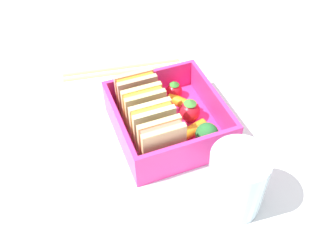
{
  "coord_description": "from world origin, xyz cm",
  "views": [
    {
      "loc": [
        -33.83,
        13.46,
        39.88
      ],
      "look_at": [
        0.0,
        0.0,
        2.7
      ],
      "focal_mm": 40.0,
      "sensor_mm": 36.0,
      "label": 1
    }
  ],
  "objects_px": {
    "sandwich_center": "(144,107)",
    "strawberry_left": "(189,110)",
    "sandwich_center_right": "(137,92)",
    "chopstick_pair": "(123,69)",
    "strawberry_far_left": "(174,90)",
    "sandwich_center_left": "(153,124)",
    "carrot_stick_left": "(193,130)",
    "broccoli_floret": "(207,135)",
    "drinking_glass": "(236,181)",
    "sandwich_left": "(162,142)",
    "carrot_stick_far_left": "(183,103)",
    "folded_napkin": "(275,94)"
  },
  "relations": [
    {
      "from": "sandwich_center_left",
      "to": "carrot_stick_left",
      "type": "relative_size",
      "value": 1.44
    },
    {
      "from": "strawberry_left",
      "to": "folded_napkin",
      "type": "distance_m",
      "value": 0.16
    },
    {
      "from": "sandwich_center_left",
      "to": "folded_napkin",
      "type": "distance_m",
      "value": 0.22
    },
    {
      "from": "sandwich_center",
      "to": "carrot_stick_left",
      "type": "distance_m",
      "value": 0.07
    },
    {
      "from": "sandwich_center",
      "to": "strawberry_left",
      "type": "bearing_deg",
      "value": -103.52
    },
    {
      "from": "carrot_stick_left",
      "to": "strawberry_left",
      "type": "height_order",
      "value": "strawberry_left"
    },
    {
      "from": "carrot_stick_left",
      "to": "sandwich_center",
      "type": "bearing_deg",
      "value": 49.89
    },
    {
      "from": "sandwich_center_left",
      "to": "broccoli_floret",
      "type": "xyz_separation_m",
      "value": [
        -0.04,
        -0.06,
        -0.0
      ]
    },
    {
      "from": "carrot_stick_left",
      "to": "drinking_glass",
      "type": "distance_m",
      "value": 0.11
    },
    {
      "from": "sandwich_center_left",
      "to": "strawberry_left",
      "type": "bearing_deg",
      "value": -72.86
    },
    {
      "from": "broccoli_floret",
      "to": "chopstick_pair",
      "type": "bearing_deg",
      "value": 13.56
    },
    {
      "from": "sandwich_left",
      "to": "carrot_stick_left",
      "type": "height_order",
      "value": "sandwich_left"
    },
    {
      "from": "sandwich_center_right",
      "to": "carrot_stick_far_left",
      "type": "bearing_deg",
      "value": -110.84
    },
    {
      "from": "sandwich_center_left",
      "to": "folded_napkin",
      "type": "xyz_separation_m",
      "value": [
        0.02,
        -0.21,
        -0.04
      ]
    },
    {
      "from": "sandwich_left",
      "to": "folded_napkin",
      "type": "distance_m",
      "value": 0.23
    },
    {
      "from": "carrot_stick_left",
      "to": "chopstick_pair",
      "type": "xyz_separation_m",
      "value": [
        0.19,
        0.05,
        -0.02
      ]
    },
    {
      "from": "sandwich_left",
      "to": "strawberry_left",
      "type": "distance_m",
      "value": 0.08
    },
    {
      "from": "carrot_stick_far_left",
      "to": "chopstick_pair",
      "type": "height_order",
      "value": "carrot_stick_far_left"
    },
    {
      "from": "sandwich_center_right",
      "to": "chopstick_pair",
      "type": "height_order",
      "value": "sandwich_center_right"
    },
    {
      "from": "sandwich_center_right",
      "to": "drinking_glass",
      "type": "bearing_deg",
      "value": -162.95
    },
    {
      "from": "broccoli_floret",
      "to": "strawberry_left",
      "type": "height_order",
      "value": "broccoli_floret"
    },
    {
      "from": "sandwich_left",
      "to": "sandwich_center_right",
      "type": "bearing_deg",
      "value": 0.0
    },
    {
      "from": "carrot_stick_far_left",
      "to": "strawberry_left",
      "type": "bearing_deg",
      "value": 177.83
    },
    {
      "from": "broccoli_floret",
      "to": "drinking_glass",
      "type": "distance_m",
      "value": 0.08
    },
    {
      "from": "sandwich_center",
      "to": "drinking_glass",
      "type": "height_order",
      "value": "drinking_glass"
    },
    {
      "from": "sandwich_center",
      "to": "drinking_glass",
      "type": "bearing_deg",
      "value": -159.52
    },
    {
      "from": "sandwich_center_left",
      "to": "broccoli_floret",
      "type": "distance_m",
      "value": 0.07
    },
    {
      "from": "sandwich_center_left",
      "to": "sandwich_center",
      "type": "bearing_deg",
      "value": 0.0
    },
    {
      "from": "sandwich_center_right",
      "to": "strawberry_far_left",
      "type": "height_order",
      "value": "sandwich_center_right"
    },
    {
      "from": "sandwich_left",
      "to": "sandwich_center",
      "type": "bearing_deg",
      "value": 0.0
    },
    {
      "from": "sandwich_center",
      "to": "carrot_stick_far_left",
      "type": "bearing_deg",
      "value": -80.9
    },
    {
      "from": "sandwich_left",
      "to": "chopstick_pair",
      "type": "relative_size",
      "value": 0.3
    },
    {
      "from": "sandwich_center_right",
      "to": "chopstick_pair",
      "type": "bearing_deg",
      "value": -4.35
    },
    {
      "from": "strawberry_far_left",
      "to": "carrot_stick_left",
      "type": "bearing_deg",
      "value": 176.25
    },
    {
      "from": "sandwich_center_left",
      "to": "sandwich_center",
      "type": "height_order",
      "value": "same"
    },
    {
      "from": "sandwich_left",
      "to": "sandwich_center",
      "type": "xyz_separation_m",
      "value": [
        0.07,
        0.0,
        0.0
      ]
    },
    {
      "from": "sandwich_center_left",
      "to": "chopstick_pair",
      "type": "relative_size",
      "value": 0.3
    },
    {
      "from": "sandwich_center_right",
      "to": "broccoli_floret",
      "type": "height_order",
      "value": "sandwich_center_right"
    },
    {
      "from": "carrot_stick_left",
      "to": "drinking_glass",
      "type": "bearing_deg",
      "value": -177.93
    },
    {
      "from": "sandwich_center_right",
      "to": "chopstick_pair",
      "type": "relative_size",
      "value": 0.3
    },
    {
      "from": "sandwich_center_left",
      "to": "carrot_stick_left",
      "type": "bearing_deg",
      "value": -102.24
    },
    {
      "from": "sandwich_center_left",
      "to": "folded_napkin",
      "type": "height_order",
      "value": "sandwich_center_left"
    },
    {
      "from": "sandwich_center_right",
      "to": "strawberry_far_left",
      "type": "distance_m",
      "value": 0.06
    },
    {
      "from": "chopstick_pair",
      "to": "sandwich_center_left",
      "type": "bearing_deg",
      "value": 177.33
    },
    {
      "from": "chopstick_pair",
      "to": "drinking_glass",
      "type": "bearing_deg",
      "value": -170.48
    },
    {
      "from": "carrot_stick_far_left",
      "to": "folded_napkin",
      "type": "distance_m",
      "value": 0.15
    },
    {
      "from": "broccoli_floret",
      "to": "carrot_stick_left",
      "type": "distance_m",
      "value": 0.03
    },
    {
      "from": "chopstick_pair",
      "to": "sandwich_center_right",
      "type": "bearing_deg",
      "value": 175.65
    },
    {
      "from": "carrot_stick_left",
      "to": "strawberry_far_left",
      "type": "bearing_deg",
      "value": -3.75
    },
    {
      "from": "broccoli_floret",
      "to": "strawberry_far_left",
      "type": "bearing_deg",
      "value": 0.51
    }
  ]
}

